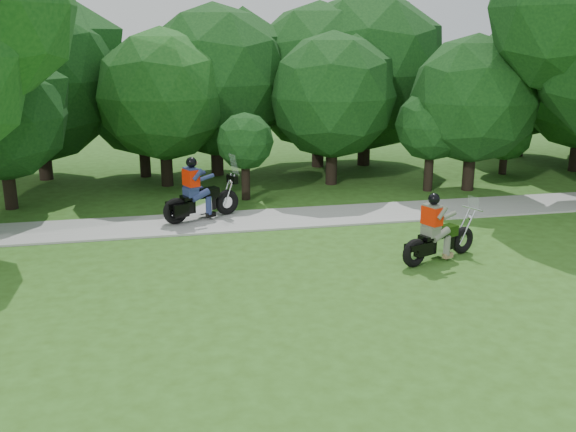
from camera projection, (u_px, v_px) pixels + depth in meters
name	position (u px, v px, depth m)	size (l,w,h in m)	color
ground	(403.00, 330.00, 12.37)	(100.00, 100.00, 0.00)	#2F5317
walkway	(307.00, 217.00, 19.89)	(60.00, 2.20, 0.06)	gray
tree_line	(275.00, 84.00, 25.32)	(40.45, 12.21, 7.29)	black
chopper_motorcycle	(437.00, 236.00, 15.96)	(2.40, 1.36, 1.78)	black
touring_motorcycle	(197.00, 197.00, 19.28)	(2.43, 1.53, 1.96)	black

